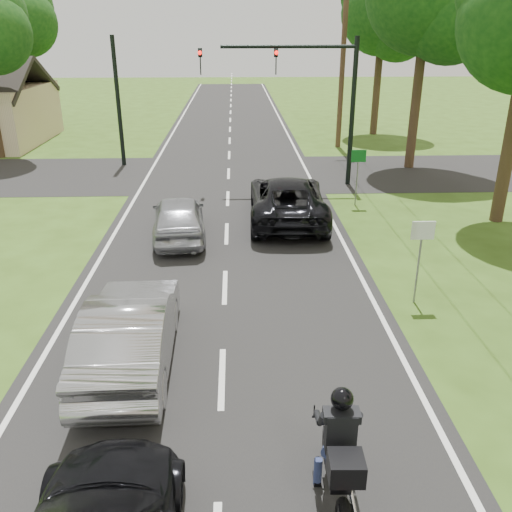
{
  "coord_description": "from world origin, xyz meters",
  "views": [
    {
      "loc": [
        0.32,
        -8.78,
        6.27
      ],
      "look_at": [
        0.78,
        3.0,
        1.3
      ],
      "focal_mm": 38.0,
      "sensor_mm": 36.0,
      "label": 1
    }
  ],
  "objects_px": {
    "dark_suv": "(287,199)",
    "sign_green": "(358,164)",
    "traffic_signal": "(309,85)",
    "utility_pole_far": "(343,52)",
    "motorcycle_rider": "(339,462)",
    "sign_white": "(422,242)",
    "silver_sedan": "(130,331)",
    "silver_suv": "(179,217)"
  },
  "relations": [
    {
      "from": "sign_green",
      "to": "dark_suv",
      "type": "bearing_deg",
      "value": -148.91
    },
    {
      "from": "silver_sedan",
      "to": "silver_suv",
      "type": "height_order",
      "value": "silver_sedan"
    },
    {
      "from": "dark_suv",
      "to": "traffic_signal",
      "type": "xyz_separation_m",
      "value": [
        1.22,
        4.7,
        3.36
      ]
    },
    {
      "from": "motorcycle_rider",
      "to": "sign_white",
      "type": "relative_size",
      "value": 1.06
    },
    {
      "from": "utility_pole_far",
      "to": "traffic_signal",
      "type": "bearing_deg",
      "value": -109.68
    },
    {
      "from": "motorcycle_rider",
      "to": "silver_suv",
      "type": "bearing_deg",
      "value": 108.62
    },
    {
      "from": "silver_sedan",
      "to": "sign_white",
      "type": "distance_m",
      "value": 6.98
    },
    {
      "from": "silver_sedan",
      "to": "sign_green",
      "type": "height_order",
      "value": "sign_green"
    },
    {
      "from": "motorcycle_rider",
      "to": "dark_suv",
      "type": "relative_size",
      "value": 0.41
    },
    {
      "from": "silver_sedan",
      "to": "utility_pole_far",
      "type": "height_order",
      "value": "utility_pole_far"
    },
    {
      "from": "sign_white",
      "to": "traffic_signal",
      "type": "bearing_deg",
      "value": 97.05
    },
    {
      "from": "dark_suv",
      "to": "sign_green",
      "type": "distance_m",
      "value": 3.35
    },
    {
      "from": "motorcycle_rider",
      "to": "silver_suv",
      "type": "height_order",
      "value": "motorcycle_rider"
    },
    {
      "from": "sign_green",
      "to": "silver_sedan",
      "type": "bearing_deg",
      "value": -122.72
    },
    {
      "from": "silver_sedan",
      "to": "traffic_signal",
      "type": "distance_m",
      "value": 14.78
    },
    {
      "from": "silver_suv",
      "to": "sign_green",
      "type": "bearing_deg",
      "value": -158.45
    },
    {
      "from": "motorcycle_rider",
      "to": "silver_sedan",
      "type": "height_order",
      "value": "motorcycle_rider"
    },
    {
      "from": "utility_pole_far",
      "to": "sign_white",
      "type": "xyz_separation_m",
      "value": [
        -1.5,
        -19.02,
        -3.49
      ]
    },
    {
      "from": "silver_sedan",
      "to": "utility_pole_far",
      "type": "bearing_deg",
      "value": -111.8
    },
    {
      "from": "silver_suv",
      "to": "sign_white",
      "type": "xyz_separation_m",
      "value": [
        6.22,
        -4.75,
        0.9
      ]
    },
    {
      "from": "silver_sedan",
      "to": "silver_suv",
      "type": "relative_size",
      "value": 1.12
    },
    {
      "from": "silver_sedan",
      "to": "utility_pole_far",
      "type": "xyz_separation_m",
      "value": [
        8.0,
        21.44,
        4.32
      ]
    },
    {
      "from": "traffic_signal",
      "to": "sign_white",
      "type": "bearing_deg",
      "value": -82.95
    },
    {
      "from": "sign_white",
      "to": "sign_green",
      "type": "height_order",
      "value": "same"
    },
    {
      "from": "utility_pole_far",
      "to": "sign_white",
      "type": "relative_size",
      "value": 4.71
    },
    {
      "from": "traffic_signal",
      "to": "silver_suv",
      "type": "bearing_deg",
      "value": -127.77
    },
    {
      "from": "motorcycle_rider",
      "to": "silver_sedan",
      "type": "bearing_deg",
      "value": 135.93
    },
    {
      "from": "dark_suv",
      "to": "sign_white",
      "type": "distance_m",
      "value": 6.88
    },
    {
      "from": "utility_pole_far",
      "to": "silver_suv",
      "type": "bearing_deg",
      "value": -118.41
    },
    {
      "from": "silver_sedan",
      "to": "utility_pole_far",
      "type": "distance_m",
      "value": 23.29
    },
    {
      "from": "traffic_signal",
      "to": "utility_pole_far",
      "type": "relative_size",
      "value": 0.64
    },
    {
      "from": "traffic_signal",
      "to": "silver_sedan",
      "type": "bearing_deg",
      "value": -110.9
    },
    {
      "from": "utility_pole_far",
      "to": "sign_green",
      "type": "height_order",
      "value": "utility_pole_far"
    },
    {
      "from": "utility_pole_far",
      "to": "sign_green",
      "type": "distance_m",
      "value": 11.63
    },
    {
      "from": "sign_green",
      "to": "silver_suv",
      "type": "bearing_deg",
      "value": -153.16
    },
    {
      "from": "sign_white",
      "to": "sign_green",
      "type": "xyz_separation_m",
      "value": [
        0.2,
        8.0,
        0.0
      ]
    },
    {
      "from": "silver_suv",
      "to": "utility_pole_far",
      "type": "height_order",
      "value": "utility_pole_far"
    },
    {
      "from": "motorcycle_rider",
      "to": "traffic_signal",
      "type": "xyz_separation_m",
      "value": [
        1.65,
        17.07,
        3.37
      ]
    },
    {
      "from": "motorcycle_rider",
      "to": "sign_green",
      "type": "xyz_separation_m",
      "value": [
        3.22,
        14.05,
        0.83
      ]
    },
    {
      "from": "dark_suv",
      "to": "silver_suv",
      "type": "relative_size",
      "value": 1.37
    },
    {
      "from": "silver_sedan",
      "to": "motorcycle_rider",
      "type": "bearing_deg",
      "value": 132.45
    },
    {
      "from": "traffic_signal",
      "to": "utility_pole_far",
      "type": "height_order",
      "value": "utility_pole_far"
    }
  ]
}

